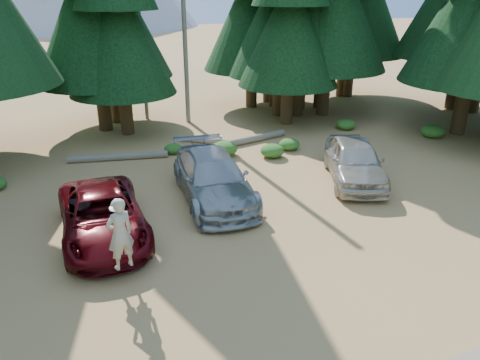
{
  "coord_description": "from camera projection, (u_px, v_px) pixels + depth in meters",
  "views": [
    {
      "loc": [
        -5.88,
        -10.05,
        7.07
      ],
      "look_at": [
        -0.75,
        2.85,
        1.25
      ],
      "focal_mm": 35.0,
      "sensor_mm": 36.0,
      "label": 1
    }
  ],
  "objects": [
    {
      "name": "snag_back",
      "position": [
        140.0,
        27.0,
        24.72
      ],
      "size": [
        0.2,
        0.2,
        10.0
      ],
      "primitive_type": "cylinder",
      "color": "slate",
      "rests_on": "ground"
    },
    {
      "name": "ground",
      "position": [
        301.0,
        252.0,
        13.35
      ],
      "size": [
        160.0,
        160.0,
        0.0
      ],
      "primitive_type": "plane",
      "color": "tan",
      "rests_on": "ground"
    },
    {
      "name": "log_mid",
      "position": [
        205.0,
        141.0,
        22.46
      ],
      "size": [
        2.64,
        2.02,
        0.25
      ],
      "primitive_type": "cylinder",
      "rotation": [
        0.0,
        1.57,
        -0.63
      ],
      "color": "slate",
      "rests_on": "ground"
    },
    {
      "name": "silver_minivan_right",
      "position": [
        355.0,
        161.0,
        17.96
      ],
      "size": [
        3.68,
        5.15,
        1.63
      ],
      "primitive_type": "imported",
      "rotation": [
        0.0,
        0.0,
        -0.41
      ],
      "color": "beige",
      "rests_on": "ground"
    },
    {
      "name": "log_right",
      "position": [
        240.0,
        142.0,
        22.2
      ],
      "size": [
        5.15,
        1.47,
        0.33
      ],
      "primitive_type": "cylinder",
      "rotation": [
        0.0,
        1.57,
        0.22
      ],
      "color": "slate",
      "rests_on": "ground"
    },
    {
      "name": "shrub_far_right",
      "position": [
        346.0,
        124.0,
        24.57
      ],
      "size": [
        0.99,
        0.99,
        0.54
      ],
      "primitive_type": "ellipsoid",
      "color": "#306A20",
      "rests_on": "ground"
    },
    {
      "name": "shrub_edge_east",
      "position": [
        433.0,
        131.0,
        23.29
      ],
      "size": [
        1.17,
        1.17,
        0.64
      ],
      "primitive_type": "ellipsoid",
      "color": "#306A20",
      "rests_on": "ground"
    },
    {
      "name": "silver_minivan_center",
      "position": [
        213.0,
        178.0,
        16.39
      ],
      "size": [
        2.73,
        5.7,
        1.6
      ],
      "primitive_type": "imported",
      "rotation": [
        0.0,
        0.0,
        -0.09
      ],
      "color": "#A8ACB1",
      "rests_on": "ground"
    },
    {
      "name": "shrub_center_left",
      "position": [
        224.0,
        149.0,
        20.8
      ],
      "size": [
        1.15,
        1.15,
        0.63
      ],
      "primitive_type": "ellipsoid",
      "color": "#306A20",
      "rests_on": "ground"
    },
    {
      "name": "shrub_left",
      "position": [
        173.0,
        149.0,
        21.09
      ],
      "size": [
        0.82,
        0.82,
        0.45
      ],
      "primitive_type": "ellipsoid",
      "color": "#306A20",
      "rests_on": "ground"
    },
    {
      "name": "snag_front",
      "position": [
        183.0,
        7.0,
        23.73
      ],
      "size": [
        0.24,
        0.24,
        12.0
      ],
      "primitive_type": "cylinder",
      "color": "slate",
      "rests_on": "ground"
    },
    {
      "name": "forest_belt_north",
      "position": [
        172.0,
        121.0,
        26.2
      ],
      "size": [
        36.0,
        7.0,
        22.0
      ],
      "primitive_type": null,
      "color": "black",
      "rests_on": "ground"
    },
    {
      "name": "shrub_right",
      "position": [
        272.0,
        151.0,
        20.62
      ],
      "size": [
        1.05,
        1.05,
        0.58
      ],
      "primitive_type": "ellipsoid",
      "color": "#306A20",
      "rests_on": "ground"
    },
    {
      "name": "frisbee_player",
      "position": [
        120.0,
        233.0,
        11.42
      ],
      "size": [
        0.8,
        0.65,
        1.9
      ],
      "rotation": [
        0.0,
        0.0,
        3.46
      ],
      "color": "beige",
      "rests_on": "ground"
    },
    {
      "name": "red_pickup",
      "position": [
        103.0,
        216.0,
        13.89
      ],
      "size": [
        2.42,
        5.16,
        1.43
      ],
      "primitive_type": "imported",
      "rotation": [
        0.0,
        0.0,
        -0.01
      ],
      "color": "#51060C",
      "rests_on": "ground"
    },
    {
      "name": "log_left",
      "position": [
        118.0,
        157.0,
        20.3
      ],
      "size": [
        4.23,
        1.13,
        0.3
      ],
      "primitive_type": "cylinder",
      "rotation": [
        0.0,
        1.57,
        -0.2
      ],
      "color": "slate",
      "rests_on": "ground"
    },
    {
      "name": "shrub_center_right",
      "position": [
        289.0,
        144.0,
        21.55
      ],
      "size": [
        0.95,
        0.95,
        0.52
      ],
      "primitive_type": "ellipsoid",
      "color": "#306A20",
      "rests_on": "ground"
    }
  ]
}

